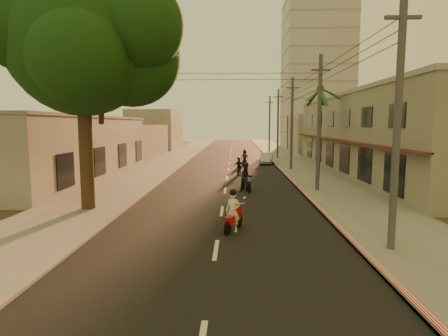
{
  "coord_description": "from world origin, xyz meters",
  "views": [
    {
      "loc": [
        0.68,
        -16.98,
        4.5
      ],
      "look_at": [
        -0.02,
        6.15,
        1.78
      ],
      "focal_mm": 30.0,
      "sensor_mm": 36.0,
      "label": 1
    }
  ],
  "objects": [
    {
      "name": "filler_left_far",
      "position": [
        -14.0,
        52.0,
        3.5
      ],
      "size": [
        8.0,
        14.0,
        7.0
      ],
      "primitive_type": "cube",
      "color": "#A59F95",
      "rests_on": "ground"
    },
    {
      "name": "scooter_mid_a",
      "position": [
        1.42,
        7.94,
        0.89
      ],
      "size": [
        1.26,
        1.94,
        1.96
      ],
      "rotation": [
        0.0,
        0.0,
        0.27
      ],
      "color": "black",
      "rests_on": "ground"
    },
    {
      "name": "left_building",
      "position": [
        -13.98,
        14.0,
        2.6
      ],
      "size": [
        8.2,
        24.2,
        5.2
      ],
      "color": "#A59F95",
      "rests_on": "ground"
    },
    {
      "name": "palm_tree",
      "position": [
        8.0,
        16.0,
        7.15
      ],
      "size": [
        5.0,
        5.0,
        8.2
      ],
      "color": "black",
      "rests_on": "ground"
    },
    {
      "name": "filler_left_near",
      "position": [
        -14.0,
        34.0,
        2.2
      ],
      "size": [
        8.0,
        14.0,
        4.4
      ],
      "primitive_type": "cube",
      "color": "#A59F95",
      "rests_on": "ground"
    },
    {
      "name": "ground",
      "position": [
        0.0,
        0.0,
        0.0
      ],
      "size": [
        160.0,
        160.0,
        0.0
      ],
      "primitive_type": "plane",
      "color": "#383023",
      "rests_on": "ground"
    },
    {
      "name": "filler_right",
      "position": [
        14.0,
        45.0,
        3.0
      ],
      "size": [
        8.0,
        14.0,
        6.0
      ],
      "primitive_type": "cube",
      "color": "#A59F95",
      "rests_on": "ground"
    },
    {
      "name": "distant_tower",
      "position": [
        16.0,
        56.0,
        14.0
      ],
      "size": [
        12.1,
        12.1,
        28.0
      ],
      "color": "#B7B5B2",
      "rests_on": "ground"
    },
    {
      "name": "sidewalk_right",
      "position": [
        7.5,
        20.0,
        0.06
      ],
      "size": [
        5.0,
        140.0,
        0.12
      ],
      "primitive_type": "cube",
      "color": "slate",
      "rests_on": "ground"
    },
    {
      "name": "curb_stripe",
      "position": [
        5.1,
        15.0,
        0.1
      ],
      "size": [
        0.2,
        60.0,
        0.2
      ],
      "primitive_type": "cube",
      "color": "red",
      "rests_on": "ground"
    },
    {
      "name": "road",
      "position": [
        0.0,
        20.0,
        0.01
      ],
      "size": [
        10.0,
        140.0,
        0.02
      ],
      "primitive_type": "cube",
      "color": "black",
      "rests_on": "ground"
    },
    {
      "name": "scooter_mid_b",
      "position": [
        1.0,
        15.7,
        0.74
      ],
      "size": [
        0.93,
        1.69,
        1.65
      ],
      "rotation": [
        0.0,
        0.0,
        -0.01
      ],
      "color": "black",
      "rests_on": "ground"
    },
    {
      "name": "sidewalk_left",
      "position": [
        -7.5,
        20.0,
        0.06
      ],
      "size": [
        5.0,
        140.0,
        0.12
      ],
      "primitive_type": "cube",
      "color": "slate",
      "rests_on": "ground"
    },
    {
      "name": "utility_poles",
      "position": [
        6.2,
        20.0,
        6.54
      ],
      "size": [
        1.2,
        48.26,
        9.0
      ],
      "color": "#38383A",
      "rests_on": "ground"
    },
    {
      "name": "scooter_far_a",
      "position": [
        1.71,
        24.13,
        0.79
      ],
      "size": [
        0.83,
        1.8,
        1.77
      ],
      "rotation": [
        0.0,
        0.0,
        -0.01
      ],
      "color": "black",
      "rests_on": "ground"
    },
    {
      "name": "parked_car",
      "position": [
        4.22,
        25.52,
        0.63
      ],
      "size": [
        2.41,
        4.18,
        1.25
      ],
      "primitive_type": "imported",
      "rotation": [
        0.0,
        0.0,
        -0.14
      ],
      "color": "#A6A9AE",
      "rests_on": "ground"
    },
    {
      "name": "shophouse_row",
      "position": [
        13.95,
        18.0,
        3.65
      ],
      "size": [
        8.8,
        34.2,
        7.3
      ],
      "color": "gray",
      "rests_on": "ground"
    },
    {
      "name": "broadleaf_tree",
      "position": [
        -6.61,
        2.14,
        8.48
      ],
      "size": [
        9.6,
        8.7,
        12.1
      ],
      "color": "black",
      "rests_on": "ground"
    },
    {
      "name": "scooter_red",
      "position": [
        0.6,
        -1.61,
        0.82
      ],
      "size": [
        1.02,
        1.77,
        1.84
      ],
      "rotation": [
        0.0,
        0.0,
        -0.38
      ],
      "color": "black",
      "rests_on": "ground"
    }
  ]
}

